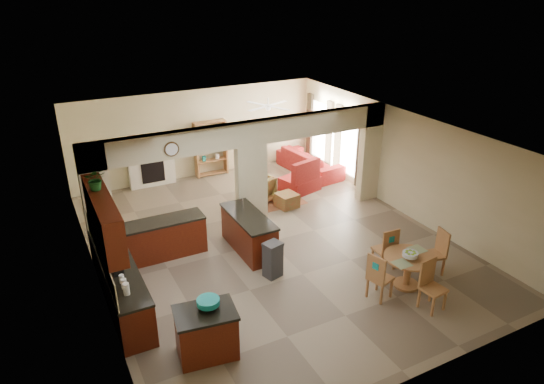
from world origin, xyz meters
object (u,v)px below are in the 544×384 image
armchair (257,189)px  sofa (309,162)px  kitchen_island (206,333)px  dining_table (408,266)px

armchair → sofa: bearing=-171.2°
kitchen_island → sofa: (6.01, 6.48, -0.08)m
dining_table → sofa: 6.69m
armchair → kitchen_island: bearing=38.7°
kitchen_island → armchair: (3.46, 5.21, -0.07)m
kitchen_island → dining_table: (4.41, -0.02, 0.03)m
dining_table → armchair: size_ratio=1.24×
dining_table → kitchen_island: bearing=179.7°
kitchen_island → sofa: size_ratio=0.44×
kitchen_island → dining_table: size_ratio=1.07×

